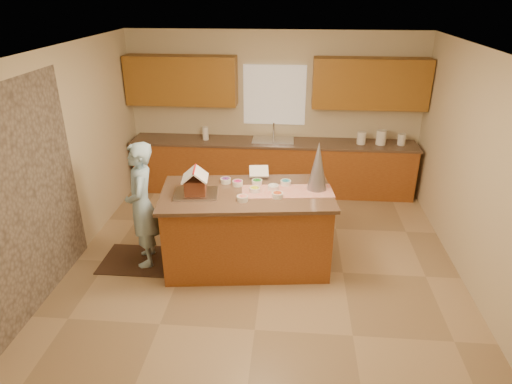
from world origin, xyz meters
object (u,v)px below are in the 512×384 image
island_base (247,230)px  boy (142,205)px  tinsel_tree (318,166)px  gingerbread_house (195,184)px

island_base → boy: boy is taller
island_base → tinsel_tree: size_ratio=3.27×
tinsel_tree → boy: boy is taller
boy → island_base: bearing=78.6°
tinsel_tree → gingerbread_house: tinsel_tree is taller
boy → gingerbread_house: size_ratio=4.72×
tinsel_tree → boy: (-2.18, -0.24, -0.51)m
island_base → tinsel_tree: tinsel_tree is taller
tinsel_tree → gingerbread_house: size_ratio=1.77×
island_base → boy: (-1.32, -0.08, 0.34)m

